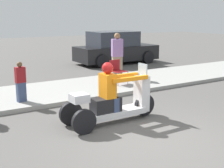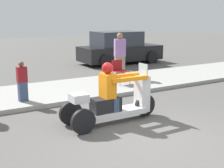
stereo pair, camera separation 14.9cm
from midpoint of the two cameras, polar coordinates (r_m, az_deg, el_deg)
name	(u,v)px [view 2 (the right image)]	position (r m, az deg, el deg)	size (l,w,h in m)	color
ground_plane	(149,141)	(6.36, 7.53, -10.32)	(60.00, 60.00, 0.00)	#565451
sidewalk_strip	(63,91)	(10.17, -8.61, -1.24)	(28.00, 2.80, 0.12)	#9E9E99
motorcycle_trike	(112,101)	(7.20, 0.68, -3.19)	(2.39, 0.76, 1.43)	black
spectator_end_of_line	(120,57)	(11.69, 1.80, 5.04)	(0.46, 0.35, 1.69)	gray
spectator_near_curb	(22,82)	(8.86, -15.62, 0.33)	(0.28, 0.19, 1.11)	#38476B
folding_chair_set_back	(119,69)	(10.74, 1.72, 2.71)	(0.51, 0.51, 0.82)	#A5A8AD
parked_car_lot_center	(119,49)	(16.07, 1.59, 6.50)	(4.22, 1.96, 1.64)	black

